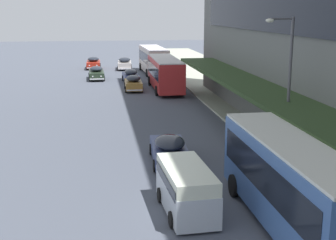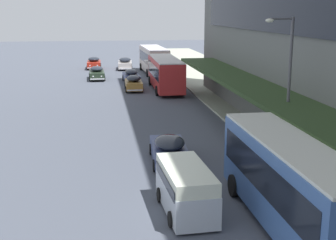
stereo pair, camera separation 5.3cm
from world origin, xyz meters
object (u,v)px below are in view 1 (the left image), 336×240
sedan_lead_mid (93,63)px  sedan_oncoming_front (96,73)px  transit_bus_kerbside_far (153,58)px  sedan_oncoming_rear (169,149)px  transit_bus_kerbside_rear (295,180)px  sedan_lead_near (131,76)px  vw_van (186,186)px  sedan_second_mid (125,63)px  sedan_trailing_near (133,83)px  street_lamp (286,82)px  transit_bus_kerbside_front (165,72)px

sedan_lead_mid → sedan_oncoming_front: bearing=-87.8°
transit_bus_kerbside_far → sedan_oncoming_rear: 37.09m
transit_bus_kerbside_rear → sedan_lead_near: (-3.44, 38.06, -1.22)m
transit_bus_kerbside_rear → sedan_lead_near: bearing=95.2°
vw_van → sedan_lead_near: bearing=89.5°
sedan_lead_mid → transit_bus_kerbside_far: bearing=-38.2°
sedan_oncoming_rear → sedan_second_mid: bearing=90.0°
transit_bus_kerbside_far → sedan_oncoming_rear: size_ratio=2.05×
sedan_lead_mid → sedan_trailing_near: bearing=-77.7°
sedan_oncoming_front → sedan_oncoming_rear: size_ratio=0.93×
sedan_trailing_near → vw_van: vw_van is taller
vw_van → street_lamp: street_lamp is taller
transit_bus_kerbside_far → transit_bus_kerbside_rear: bearing=-90.1°
transit_bus_kerbside_rear → vw_van: (-3.74, 2.20, -0.88)m
sedan_oncoming_front → sedan_lead_near: bearing=-36.8°
vw_van → transit_bus_kerbside_front: bearing=83.5°
transit_bus_kerbside_rear → transit_bus_kerbside_far: 45.48m
transit_bus_kerbside_rear → sedan_trailing_near: (-3.60, 32.39, -1.18)m
transit_bus_kerbside_front → sedan_lead_near: bearing=117.8°
sedan_second_mid → vw_van: (-0.27, -48.08, 0.27)m
transit_bus_kerbside_far → sedan_oncoming_front: transit_bus_kerbside_far is taller
sedan_oncoming_front → sedan_second_mid: 10.06m
street_lamp → sedan_lead_mid: bearing=102.8°
transit_bus_kerbside_rear → sedan_second_mid: size_ratio=2.16×
vw_van → transit_bus_kerbside_rear: bearing=-30.5°
transit_bus_kerbside_front → sedan_lead_near: size_ratio=2.15×
transit_bus_kerbside_front → sedan_oncoming_rear: transit_bus_kerbside_front is taller
transit_bus_kerbside_rear → sedan_oncoming_front: bearing=100.2°
sedan_oncoming_front → sedan_lead_mid: (-0.41, 10.63, 0.04)m
transit_bus_kerbside_rear → sedan_second_mid: 50.41m
transit_bus_kerbside_far → sedan_lead_mid: transit_bus_kerbside_far is taller
vw_van → street_lamp: 8.49m
sedan_trailing_near → street_lamp: (5.97, -25.44, 3.79)m
transit_bus_kerbside_front → transit_bus_kerbside_rear: (0.31, -32.14, 0.06)m
sedan_second_mid → sedan_lead_mid: size_ratio=1.11×
sedan_second_mid → street_lamp: bearing=-82.3°
transit_bus_kerbside_far → street_lamp: 38.68m
sedan_lead_near → sedan_lead_mid: (-4.36, 13.58, 0.06)m
sedan_second_mid → vw_van: vw_van is taller
sedan_lead_near → sedan_lead_mid: 14.26m
street_lamp → sedan_oncoming_front: bearing=106.0°
sedan_lead_mid → vw_van: 49.61m
sedan_oncoming_rear → vw_van: size_ratio=1.08×
sedan_oncoming_rear → transit_bus_kerbside_rear: bearing=-68.1°
transit_bus_kerbside_far → sedan_second_mid: bearing=126.2°
sedan_lead_near → transit_bus_kerbside_far: bearing=64.8°
sedan_trailing_near → street_lamp: 26.40m
sedan_lead_near → sedan_second_mid: sedan_second_mid is taller
sedan_lead_near → street_lamp: street_lamp is taller
sedan_oncoming_front → street_lamp: 35.64m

